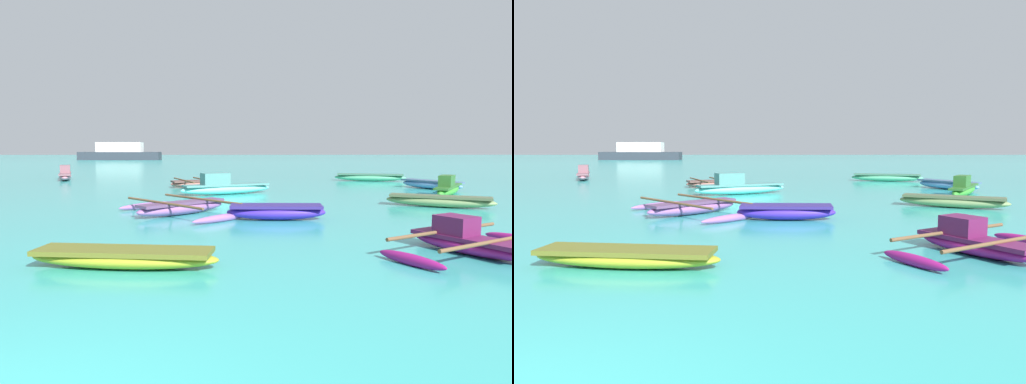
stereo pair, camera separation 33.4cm
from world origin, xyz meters
The scene contains 12 objects.
moored_boat_0 centered at (-0.76, 20.38, 0.19)m, with size 2.71×4.00×0.40m.
moored_boat_1 centered at (-0.11, 5.10, 0.18)m, with size 3.24×1.09×0.32m.
moored_boat_2 centered at (2.71, 10.10, 0.23)m, with size 2.76×0.93×0.41m.
moored_boat_3 centered at (8.32, 12.64, 0.22)m, with size 3.40×2.14×0.39m.
moored_boat_4 centered at (-9.34, 25.97, 0.31)m, with size 2.00×3.89×0.88m.
moored_boat_5 centered at (-0.01, 11.12, 0.20)m, with size 4.23×4.26×0.44m.
moored_boat_6 centered at (6.06, 6.02, 0.23)m, with size 3.67×2.95×0.68m.
moored_boat_7 centered at (0.95, 16.92, 0.32)m, with size 3.99×2.41×0.91m.
moored_boat_8 centered at (10.71, 19.22, 0.23)m, with size 2.37×3.21×0.41m.
moored_boat_9 centered at (10.25, 16.35, 0.30)m, with size 2.55×3.46×0.85m.
moored_boat_10 centered at (9.13, 24.36, 0.24)m, with size 4.16×1.76×0.43m.
distant_ferry centered at (-18.21, 70.11, 1.13)m, with size 12.58×2.77×2.77m.
Camera 1 is at (1.94, -2.32, 1.99)m, focal length 32.00 mm.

